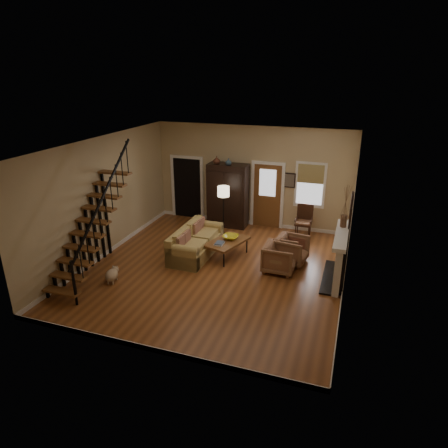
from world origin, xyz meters
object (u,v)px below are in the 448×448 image
(armchair_left, at_px, (280,258))
(floor_lamp, at_px, (223,211))
(armchair_right, at_px, (292,250))
(armoire, at_px, (228,195))
(sofa, at_px, (196,242))
(coffee_table, at_px, (227,249))
(side_chair, at_px, (304,222))

(armchair_left, height_order, floor_lamp, floor_lamp)
(armchair_left, xyz_separation_m, armchair_right, (0.21, 0.59, -0.00))
(armoire, bearing_deg, sofa, -92.97)
(coffee_table, bearing_deg, sofa, -170.48)
(armoire, distance_m, armchair_right, 3.35)
(armoire, height_order, floor_lamp, armoire)
(sofa, relative_size, coffee_table, 1.64)
(armoire, distance_m, side_chair, 2.61)
(armoire, height_order, armchair_right, armoire)
(side_chair, bearing_deg, coffee_table, -130.29)
(side_chair, bearing_deg, floor_lamp, -164.13)
(sofa, height_order, floor_lamp, floor_lamp)
(floor_lamp, bearing_deg, armchair_right, -27.18)
(sofa, xyz_separation_m, coffee_table, (0.88, 0.15, -0.15))
(coffee_table, bearing_deg, side_chair, 49.71)
(armchair_right, bearing_deg, armoire, 58.50)
(armchair_left, xyz_separation_m, floor_lamp, (-2.16, 1.80, 0.42))
(armchair_left, height_order, armchair_right, armchair_left)
(armoire, xyz_separation_m, sofa, (-0.13, -2.47, -0.66))
(coffee_table, xyz_separation_m, armchair_left, (1.56, -0.36, 0.13))
(armoire, relative_size, side_chair, 2.06)
(coffee_table, height_order, floor_lamp, floor_lamp)
(floor_lamp, bearing_deg, side_chair, 15.87)
(armoire, relative_size, sofa, 1.00)
(sofa, relative_size, armchair_left, 2.53)
(armchair_right, bearing_deg, side_chair, 7.29)
(floor_lamp, distance_m, side_chair, 2.52)
(sofa, xyz_separation_m, side_chair, (2.68, 2.27, 0.12))
(floor_lamp, bearing_deg, coffee_table, -67.35)
(armoire, relative_size, armchair_right, 2.57)
(armchair_right, bearing_deg, floor_lamp, 71.20)
(armoire, relative_size, floor_lamp, 1.31)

